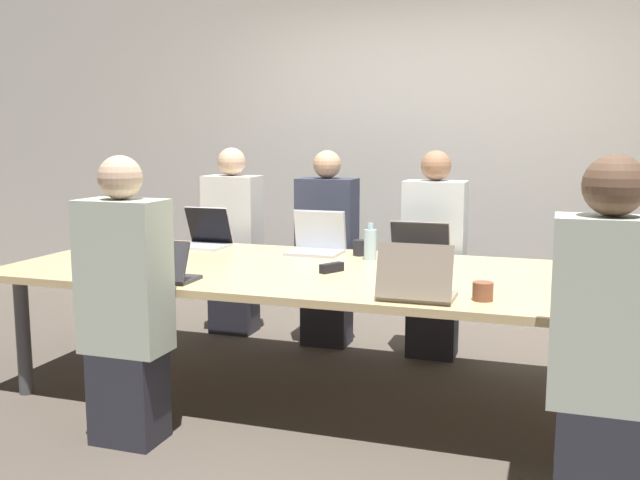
{
  "coord_description": "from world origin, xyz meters",
  "views": [
    {
      "loc": [
        0.97,
        -3.72,
        1.47
      ],
      "look_at": [
        -0.31,
        0.1,
        0.87
      ],
      "focal_mm": 40.0,
      "sensor_mm": 36.0,
      "label": 1
    }
  ],
  "objects_px": {
    "cup_near_midright": "(483,291)",
    "person_far_left": "(233,244)",
    "laptop_near_midright": "(416,284)",
    "laptop_near_left": "(160,269)",
    "person_far_center": "(434,258)",
    "laptop_far_midleft": "(317,241)",
    "laptop_far_left": "(206,236)",
    "stapler": "(332,268)",
    "cup_near_left": "(121,266)",
    "person_near_right": "(605,346)",
    "cup_far_midleft": "(359,248)",
    "person_far_midleft": "(327,252)",
    "laptop_near_right": "(615,296)",
    "bottle_far_center": "(370,244)",
    "laptop_far_center": "(419,247)",
    "person_near_left": "(125,306)"
  },
  "relations": [
    {
      "from": "laptop_near_right",
      "to": "laptop_near_midright",
      "type": "relative_size",
      "value": 1.02
    },
    {
      "from": "person_far_midleft",
      "to": "laptop_far_center",
      "type": "bearing_deg",
      "value": -27.73
    },
    {
      "from": "person_near_right",
      "to": "bottle_far_center",
      "type": "relative_size",
      "value": 6.26
    },
    {
      "from": "cup_near_midright",
      "to": "person_far_left",
      "type": "height_order",
      "value": "person_far_left"
    },
    {
      "from": "laptop_far_midleft",
      "to": "laptop_far_left",
      "type": "xyz_separation_m",
      "value": [
        -0.79,
        0.0,
        -0.0
      ]
    },
    {
      "from": "person_near_right",
      "to": "person_far_left",
      "type": "xyz_separation_m",
      "value": [
        -2.47,
        1.95,
        -0.02
      ]
    },
    {
      "from": "person_near_right",
      "to": "laptop_far_center",
      "type": "xyz_separation_m",
      "value": [
        -0.99,
        1.5,
        0.1
      ]
    },
    {
      "from": "laptop_near_right",
      "to": "cup_near_left",
      "type": "xyz_separation_m",
      "value": [
        -2.45,
        0.05,
        -0.03
      ]
    },
    {
      "from": "person_far_midleft",
      "to": "laptop_near_midright",
      "type": "xyz_separation_m",
      "value": [
        0.92,
        -1.52,
        0.14
      ]
    },
    {
      "from": "cup_far_midleft",
      "to": "cup_near_midright",
      "type": "xyz_separation_m",
      "value": [
        0.86,
        -1.0,
        -0.01
      ]
    },
    {
      "from": "laptop_near_right",
      "to": "bottle_far_center",
      "type": "distance_m",
      "value": 1.61
    },
    {
      "from": "cup_near_midright",
      "to": "person_far_left",
      "type": "xyz_separation_m",
      "value": [
        -1.97,
        1.51,
        -0.1
      ]
    },
    {
      "from": "cup_near_midright",
      "to": "laptop_far_left",
      "type": "bearing_deg",
      "value": 152.46
    },
    {
      "from": "laptop_near_right",
      "to": "person_far_left",
      "type": "height_order",
      "value": "person_far_left"
    },
    {
      "from": "laptop_near_left",
      "to": "laptop_far_left",
      "type": "bearing_deg",
      "value": -74.28
    },
    {
      "from": "cup_far_midleft",
      "to": "laptop_far_center",
      "type": "distance_m",
      "value": 0.37
    },
    {
      "from": "cup_near_left",
      "to": "laptop_near_midright",
      "type": "bearing_deg",
      "value": -2.56
    },
    {
      "from": "cup_near_midright",
      "to": "stapler",
      "type": "bearing_deg",
      "value": 153.64
    },
    {
      "from": "laptop_near_midright",
      "to": "stapler",
      "type": "bearing_deg",
      "value": -42.32
    },
    {
      "from": "laptop_near_left",
      "to": "person_far_center",
      "type": "bearing_deg",
      "value": -127.95
    },
    {
      "from": "laptop_far_center",
      "to": "laptop_near_midright",
      "type": "bearing_deg",
      "value": -79.77
    },
    {
      "from": "cup_near_left",
      "to": "laptop_near_left",
      "type": "bearing_deg",
      "value": -14.69
    },
    {
      "from": "laptop_far_midleft",
      "to": "person_near_left",
      "type": "relative_size",
      "value": 0.25
    },
    {
      "from": "laptop_near_midright",
      "to": "laptop_near_right",
      "type": "bearing_deg",
      "value": -178.5
    },
    {
      "from": "person_far_center",
      "to": "cup_near_midright",
      "type": "height_order",
      "value": "person_far_center"
    },
    {
      "from": "person_far_midleft",
      "to": "person_far_left",
      "type": "bearing_deg",
      "value": 174.12
    },
    {
      "from": "laptop_near_right",
      "to": "laptop_near_left",
      "type": "distance_m",
      "value": 2.17
    },
    {
      "from": "laptop_near_left",
      "to": "laptop_near_midright",
      "type": "xyz_separation_m",
      "value": [
        1.33,
        0.0,
        0.01
      ]
    },
    {
      "from": "laptop_near_left",
      "to": "laptop_far_midleft",
      "type": "bearing_deg",
      "value": -113.58
    },
    {
      "from": "laptop_near_right",
      "to": "laptop_near_midright",
      "type": "xyz_separation_m",
      "value": [
        -0.84,
        -0.02,
        -0.0
      ]
    },
    {
      "from": "person_far_left",
      "to": "laptop_near_midright",
      "type": "bearing_deg",
      "value": -43.58
    },
    {
      "from": "laptop_near_right",
      "to": "cup_near_midright",
      "type": "bearing_deg",
      "value": -7.27
    },
    {
      "from": "laptop_far_midleft",
      "to": "person_near_right",
      "type": "relative_size",
      "value": 0.24
    },
    {
      "from": "laptop_near_midright",
      "to": "person_far_left",
      "type": "height_order",
      "value": "person_far_left"
    },
    {
      "from": "person_far_center",
      "to": "cup_near_midright",
      "type": "bearing_deg",
      "value": -71.92
    },
    {
      "from": "stapler",
      "to": "person_near_left",
      "type": "bearing_deg",
      "value": -103.63
    },
    {
      "from": "cup_near_left",
      "to": "laptop_far_left",
      "type": "relative_size",
      "value": 0.32
    },
    {
      "from": "person_near_right",
      "to": "person_near_left",
      "type": "height_order",
      "value": "person_near_right"
    },
    {
      "from": "person_far_midleft",
      "to": "stapler",
      "type": "bearing_deg",
      "value": -70.6
    },
    {
      "from": "laptop_far_left",
      "to": "stapler",
      "type": "xyz_separation_m",
      "value": [
        1.07,
        -0.58,
        -0.05
      ]
    },
    {
      "from": "laptop_near_right",
      "to": "bottle_far_center",
      "type": "xyz_separation_m",
      "value": [
        -1.3,
        0.94,
        0.02
      ]
    },
    {
      "from": "laptop_near_left",
      "to": "bottle_far_center",
      "type": "height_order",
      "value": "bottle_far_center"
    },
    {
      "from": "cup_far_midleft",
      "to": "laptop_near_midright",
      "type": "relative_size",
      "value": 0.29
    },
    {
      "from": "cup_far_midleft",
      "to": "bottle_far_center",
      "type": "bearing_deg",
      "value": -51.24
    },
    {
      "from": "cup_near_left",
      "to": "person_near_right",
      "type": "bearing_deg",
      "value": -10.05
    },
    {
      "from": "person_near_right",
      "to": "person_near_left",
      "type": "bearing_deg",
      "value": -0.74
    },
    {
      "from": "person_far_center",
      "to": "person_far_left",
      "type": "relative_size",
      "value": 0.99
    },
    {
      "from": "cup_near_midright",
      "to": "laptop_far_left",
      "type": "xyz_separation_m",
      "value": [
        -1.92,
        1.0,
        0.03
      ]
    },
    {
      "from": "cup_near_midright",
      "to": "bottle_far_center",
      "type": "bearing_deg",
      "value": 130.97
    },
    {
      "from": "cup_far_midleft",
      "to": "person_near_right",
      "type": "relative_size",
      "value": 0.07
    }
  ]
}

